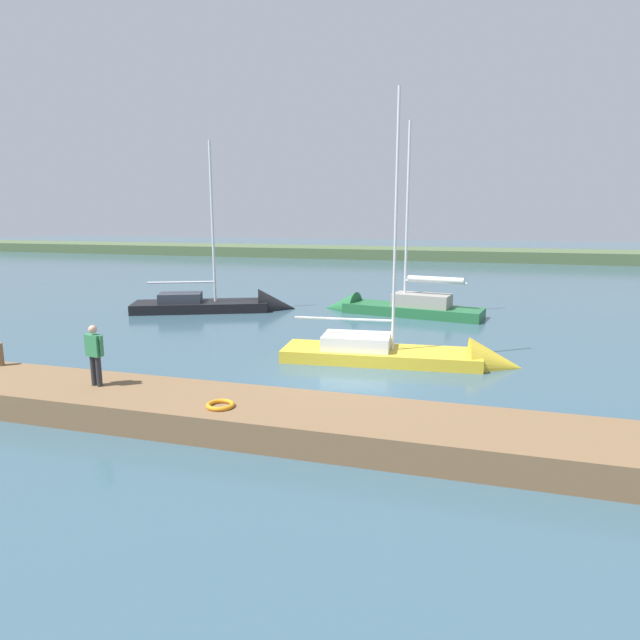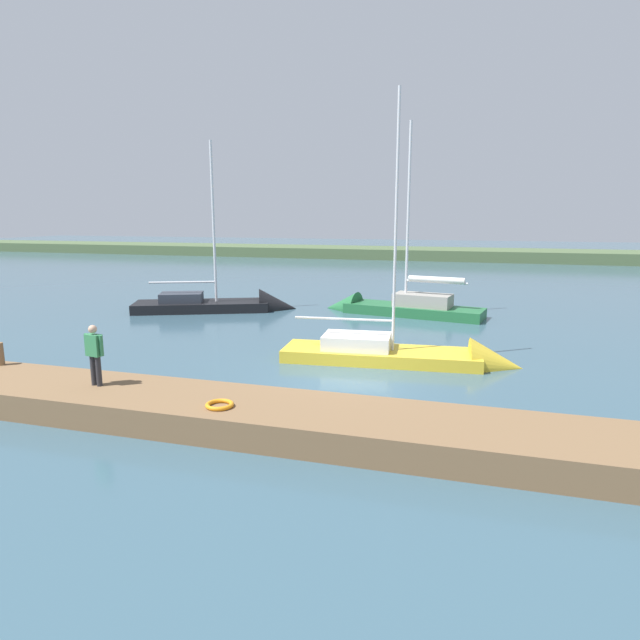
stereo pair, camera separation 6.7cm
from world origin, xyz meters
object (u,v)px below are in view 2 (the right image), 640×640
Objects in this scene: mooring_post_near at (0,354)px; person_on_dock at (94,351)px; life_ring_buoy at (220,405)px; sailboat_outer_mooring at (416,361)px; sailboat_inner_slip at (392,310)px; sailboat_far_left at (229,308)px.

person_on_dock reaches higher than mooring_post_near.
life_ring_buoy is 0.07× the size of sailboat_outer_mooring.
sailboat_inner_slip is 17.15m from person_on_dock.
sailboat_far_left is at bearing -92.74° from mooring_post_near.
mooring_post_near is at bearing 69.14° from sailboat_inner_slip.
sailboat_far_left is at bearing -157.25° from person_on_dock.
sailboat_outer_mooring is 6.27× the size of person_on_dock.
sailboat_far_left is (-0.67, -13.94, -0.92)m from mooring_post_near.
sailboat_outer_mooring reaches higher than life_ring_buoy.
sailboat_far_left is 13.38m from sailboat_outer_mooring.
person_on_dock is (3.80, -0.55, 0.87)m from life_ring_buoy.
sailboat_outer_mooring is 9.56m from sailboat_inner_slip.
sailboat_outer_mooring is 10.34m from person_on_dock.
sailboat_inner_slip is at bearing -121.06° from mooring_post_near.
sailboat_outer_mooring reaches higher than person_on_dock.
mooring_post_near is 0.07× the size of sailboat_outer_mooring.
sailboat_far_left is 15.23m from person_on_dock.
sailboat_far_left is at bearing 139.37° from sailboat_outer_mooring.
life_ring_buoy is 0.07× the size of sailboat_far_left.
sailboat_far_left is 0.98× the size of sailboat_outer_mooring.
sailboat_outer_mooring is at bearing -116.13° from life_ring_buoy.
life_ring_buoy is 16.94m from sailboat_far_left.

